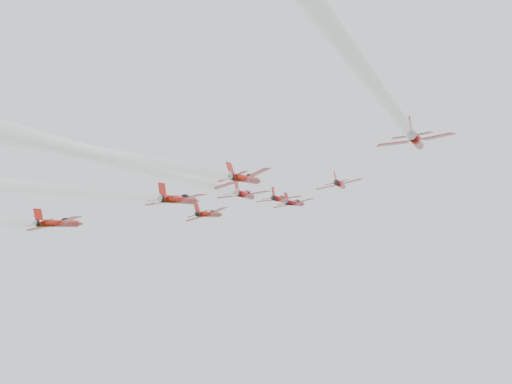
% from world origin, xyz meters
% --- Properties ---
extents(jet_lead, '(9.34, 12.04, 7.32)m').
position_xyz_m(jet_lead, '(-0.72, 26.16, 170.02)').
color(jet_lead, maroon).
extents(jet_row2_left, '(9.30, 11.99, 7.28)m').
position_xyz_m(jet_row2_left, '(-14.45, 12.99, 162.72)').
color(jet_row2_left, maroon).
extents(jet_row2_center, '(9.09, 11.72, 7.12)m').
position_xyz_m(jet_row2_center, '(0.32, 13.78, 163.16)').
color(jet_row2_center, '#A81110').
extents(jet_row2_right, '(8.81, 11.36, 6.90)m').
position_xyz_m(jet_row2_right, '(13.01, 11.20, 161.73)').
color(jet_row2_right, '#B31211').
extents(jet_center, '(9.46, 90.35, 50.78)m').
position_xyz_m(jet_center, '(-0.21, -42.54, 131.90)').
color(jet_center, '#A40F14').
extents(jet_rear_right, '(9.03, 86.25, 48.48)m').
position_xyz_m(jet_rear_right, '(6.39, -56.44, 124.21)').
color(jet_rear_right, '#AB1C10').
extents(jet_rear_farright, '(10.41, 99.41, 55.88)m').
position_xyz_m(jet_rear_farright, '(30.64, -61.09, 121.64)').
color(jet_rear_farright, '#B21115').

